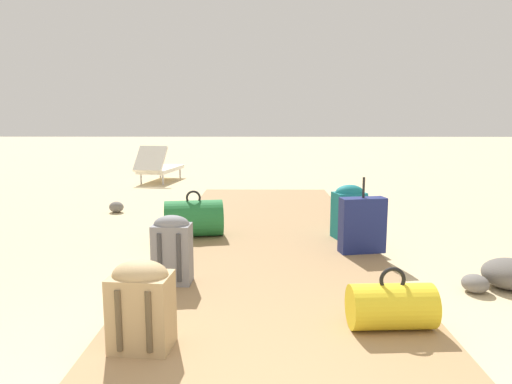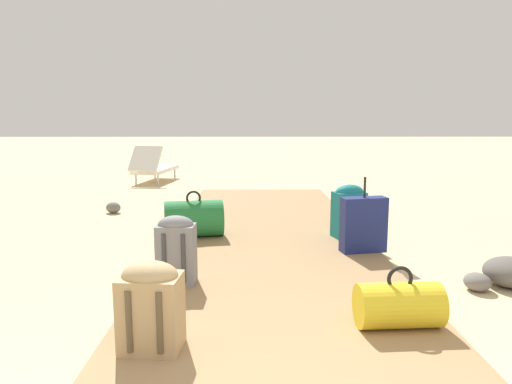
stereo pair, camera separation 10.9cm
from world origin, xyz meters
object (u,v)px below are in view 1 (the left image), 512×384
at_px(duffel_bag_yellow, 391,306).
at_px(lounge_chair, 159,167).
at_px(duffel_bag_green, 194,218).
at_px(suitcase_navy, 362,225).
at_px(backpack_grey, 172,248).
at_px(backpack_teal, 349,210).
at_px(backpack_tan, 141,303).

height_order(duffel_bag_yellow, lounge_chair, lounge_chair).
bearing_deg(duffel_bag_green, suitcase_navy, -19.56).
relative_size(duffel_bag_yellow, suitcase_navy, 0.72).
relative_size(backpack_grey, backpack_teal, 0.94).
bearing_deg(suitcase_navy, backpack_teal, 92.47).
height_order(backpack_tan, lounge_chair, lounge_chair).
xyz_separation_m(backpack_tan, backpack_teal, (1.63, 2.51, 0.04)).
height_order(backpack_grey, lounge_chair, lounge_chair).
bearing_deg(backpack_grey, lounge_chair, 103.09).
height_order(duffel_bag_green, duffel_bag_yellow, duffel_bag_green).
bearing_deg(duffel_bag_yellow, duffel_bag_green, 124.15).
height_order(duffel_bag_green, lounge_chair, lounge_chair).
height_order(duffel_bag_green, suitcase_navy, suitcase_navy).
height_order(duffel_bag_yellow, backpack_teal, backpack_teal).
xyz_separation_m(duffel_bag_green, backpack_teal, (1.70, -0.05, 0.11)).
bearing_deg(lounge_chair, backpack_grey, -76.91).
relative_size(duffel_bag_green, suitcase_navy, 0.93).
relative_size(duffel_bag_green, duffel_bag_yellow, 1.29).
height_order(duffel_bag_yellow, backpack_grey, backpack_grey).
xyz_separation_m(duffel_bag_green, duffel_bag_yellow, (1.55, -2.28, -0.06)).
height_order(backpack_grey, backpack_teal, backpack_teal).
bearing_deg(lounge_chair, duffel_bag_yellow, -67.52).
distance_m(backpack_grey, lounge_chair, 6.67).
distance_m(suitcase_navy, lounge_chair, 6.46).
distance_m(duffel_bag_green, backpack_tan, 2.55).
bearing_deg(duffel_bag_yellow, backpack_teal, 86.18).
distance_m(backpack_tan, suitcase_navy, 2.55).
bearing_deg(duffel_bag_yellow, backpack_tan, -169.72).
bearing_deg(duffel_bag_green, backpack_grey, -88.36).
bearing_deg(backpack_grey, duffel_bag_yellow, -27.75).
height_order(backpack_teal, lounge_chair, lounge_chair).
relative_size(backpack_tan, suitcase_navy, 0.70).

